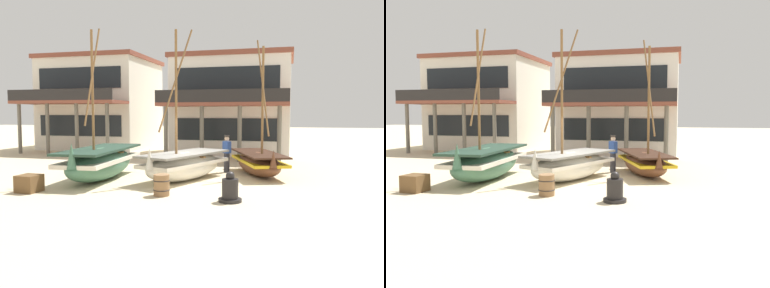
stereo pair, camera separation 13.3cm
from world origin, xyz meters
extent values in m
plane|color=beige|center=(0.00, 0.00, 0.00)|extent=(120.00, 120.00, 0.00)
ellipsoid|color=#427056|center=(-3.46, -0.47, 0.64)|extent=(2.10, 5.07, 1.28)
cube|color=silver|center=(-3.46, -0.47, 0.80)|extent=(2.11, 4.88, 0.15)
cube|color=#243D2F|center=(-3.46, -0.47, 1.23)|extent=(2.15, 4.98, 0.09)
cone|color=#427056|center=(-3.29, -2.85, 1.22)|extent=(0.38, 0.38, 0.90)
cylinder|color=brown|center=(-3.41, -1.09, 3.38)|extent=(0.10, 0.10, 4.96)
cylinder|color=brown|center=(-3.41, -1.09, 4.13)|extent=(0.18, 1.50, 3.84)
cube|color=brown|center=(-3.48, -0.10, 1.09)|extent=(1.68, 0.28, 0.06)
ellipsoid|color=silver|center=(-0.11, 0.25, 0.56)|extent=(3.08, 4.60, 1.11)
cube|color=silver|center=(-0.11, 0.25, 0.70)|extent=(3.03, 4.45, 0.13)
cube|color=gray|center=(-0.11, 0.25, 1.07)|extent=(3.09, 4.54, 0.08)
cone|color=silver|center=(-0.88, -1.67, 1.06)|extent=(0.41, 0.41, 0.78)
cylinder|color=brown|center=(-0.31, -0.25, 3.33)|extent=(0.10, 0.10, 5.10)
cylinder|color=brown|center=(-0.31, -0.25, 4.01)|extent=(0.84, 1.98, 4.06)
cube|color=brown|center=(0.01, 0.56, 0.95)|extent=(1.47, 0.71, 0.06)
ellipsoid|color=brown|center=(2.65, 2.32, 0.49)|extent=(2.89, 4.53, 0.98)
cube|color=gold|center=(2.65, 2.32, 0.62)|extent=(2.84, 4.38, 0.12)
cube|color=#351E13|center=(2.65, 2.32, 0.94)|extent=(2.90, 4.47, 0.07)
cone|color=brown|center=(3.38, 0.39, 0.94)|extent=(0.38, 0.38, 0.69)
cylinder|color=brown|center=(2.84, 1.82, 3.07)|extent=(0.10, 0.10, 4.77)
cylinder|color=brown|center=(2.84, 1.82, 3.81)|extent=(0.72, 1.77, 4.10)
cube|color=brown|center=(2.54, 2.62, 0.84)|extent=(1.36, 0.64, 0.06)
cylinder|color=#33333D|center=(1.21, 2.63, 0.44)|extent=(0.26, 0.26, 0.88)
cube|color=#2D4C99|center=(1.21, 2.63, 1.15)|extent=(0.42, 0.40, 0.54)
sphere|color=beige|center=(1.21, 2.63, 1.54)|extent=(0.22, 0.22, 0.22)
cylinder|color=#2D2823|center=(1.21, 2.63, 1.66)|extent=(0.24, 0.24, 0.05)
cylinder|color=black|center=(2.25, -3.06, 0.05)|extent=(0.72, 0.72, 0.10)
cylinder|color=black|center=(2.25, -3.06, 0.40)|extent=(0.50, 0.50, 0.61)
sphere|color=black|center=(2.25, -3.06, 0.79)|extent=(0.28, 0.28, 0.28)
cylinder|color=olive|center=(-0.05, -2.78, 0.35)|extent=(0.52, 0.52, 0.70)
torus|color=black|center=(-0.05, -2.78, 0.50)|extent=(0.56, 0.56, 0.03)
torus|color=black|center=(-0.05, -2.78, 0.20)|extent=(0.56, 0.56, 0.03)
cube|color=brown|center=(-4.63, -3.35, 0.29)|extent=(0.74, 0.74, 0.59)
cube|color=white|center=(0.21, 11.18, 3.10)|extent=(7.48, 5.23, 6.19)
cube|color=brown|center=(0.21, 11.18, 6.34)|extent=(7.78, 5.44, 0.30)
cube|color=black|center=(0.21, 8.53, 1.70)|extent=(6.28, 0.06, 1.36)
cube|color=black|center=(0.21, 8.53, 4.80)|extent=(6.28, 0.06, 1.36)
cube|color=brown|center=(0.21, 7.35, 3.20)|extent=(7.48, 2.42, 0.20)
cylinder|color=#666056|center=(-3.00, 6.50, 1.55)|extent=(0.24, 0.24, 3.10)
cylinder|color=#666056|center=(-0.86, 6.50, 1.55)|extent=(0.24, 0.24, 3.10)
cylinder|color=#666056|center=(1.28, 6.50, 1.55)|extent=(0.24, 0.24, 3.10)
cylinder|color=#666056|center=(3.41, 6.50, 1.55)|extent=(0.24, 0.24, 3.10)
cube|color=black|center=(0.21, 6.19, 3.65)|extent=(7.48, 0.08, 0.70)
cube|color=silver|center=(-10.32, 12.90, 3.31)|extent=(7.50, 6.85, 6.63)
cube|color=brown|center=(-10.32, 12.90, 6.78)|extent=(7.80, 7.12, 0.30)
cube|color=black|center=(-10.32, 9.44, 1.82)|extent=(6.30, 0.06, 1.46)
cube|color=black|center=(-10.32, 9.44, 5.13)|extent=(6.30, 0.06, 1.46)
cube|color=brown|center=(-10.32, 8.18, 3.41)|extent=(7.50, 2.58, 0.20)
cylinder|color=#666056|center=(-13.54, 7.28, 1.66)|extent=(0.24, 0.24, 3.31)
cylinder|color=#666056|center=(-11.39, 7.28, 1.66)|extent=(0.24, 0.24, 3.31)
cylinder|color=#666056|center=(-9.25, 7.28, 1.66)|extent=(0.24, 0.24, 3.31)
cylinder|color=#666056|center=(-7.11, 7.28, 1.66)|extent=(0.24, 0.24, 3.31)
cube|color=black|center=(-10.32, 6.95, 3.86)|extent=(7.50, 0.08, 0.70)
camera|label=1|loc=(4.00, -14.39, 2.69)|focal=35.59mm
camera|label=2|loc=(4.13, -14.35, 2.69)|focal=35.59mm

